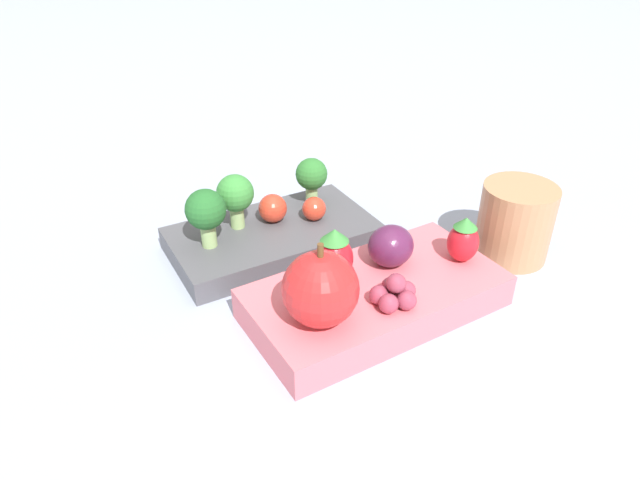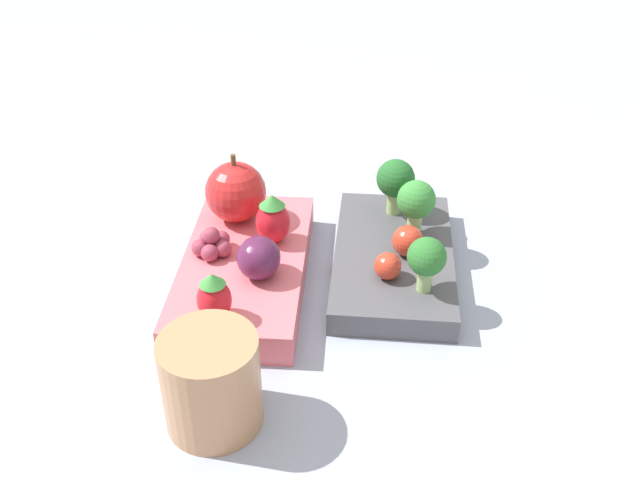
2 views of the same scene
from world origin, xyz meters
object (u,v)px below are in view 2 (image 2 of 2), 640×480
broccoli_floret_0 (416,201)px  grape_cluster (212,244)px  plum (259,258)px  drinking_cup (211,382)px  broccoli_floret_1 (427,259)px  broccoli_floret_2 (395,180)px  strawberry_1 (273,219)px  strawberry_0 (214,297)px  cherry_tomato_1 (388,266)px  cherry_tomato_0 (408,241)px  bento_box_fruit (245,269)px  apple (236,192)px  bento_box_savoury (393,259)px

broccoli_floret_0 → grape_cluster: size_ratio=1.52×
plum → drinking_cup: 0.13m
broccoli_floret_1 → broccoli_floret_2: (-0.11, -0.02, 0.00)m
broccoli_floret_2 → strawberry_1: 0.12m
strawberry_0 → drinking_cup: bearing=8.8°
plum → grape_cluster: (-0.03, -0.04, -0.01)m
broccoli_floret_0 → broccoli_floret_1: bearing=3.1°
cherry_tomato_1 → cherry_tomato_0: bearing=153.6°
bento_box_fruit → drinking_cup: (0.15, 0.00, 0.02)m
apple → plum: size_ratio=1.68×
strawberry_0 → grape_cluster: size_ratio=1.17×
bento_box_fruit → broccoli_floret_1: size_ratio=4.26×
cherry_tomato_1 → plum: bearing=-83.8°
strawberry_1 → strawberry_0: bearing=-16.3°
broccoli_floret_0 → drinking_cup: 0.24m
grape_cluster → broccoli_floret_2: bearing=119.1°
apple → grape_cluster: 0.06m
cherry_tomato_0 → strawberry_1: 0.11m
cherry_tomato_0 → apple: (-0.04, -0.15, 0.02)m
strawberry_1 → broccoli_floret_0: bearing=103.1°
broccoli_floret_2 → grape_cluster: 0.17m
drinking_cup → strawberry_1: bearing=173.9°
bento_box_savoury → broccoli_floret_1: bearing=22.2°
apple → broccoli_floret_0: bearing=87.7°
broccoli_floret_0 → broccoli_floret_1: size_ratio=1.09×
broccoli_floret_2 → cherry_tomato_1: (0.10, -0.01, -0.02)m
broccoli_floret_0 → strawberry_1: same height
strawberry_1 → grape_cluster: size_ratio=1.34×
plum → drinking_cup: size_ratio=0.55×
cherry_tomato_0 → grape_cluster: grape_cluster is taller
broccoli_floret_0 → drinking_cup: size_ratio=0.74×
grape_cluster → cherry_tomato_1: bearing=83.5°
broccoli_floret_2 → drinking_cup: bearing=-27.1°
bento_box_fruit → broccoli_floret_2: broccoli_floret_2 is taller
bento_box_fruit → broccoli_floret_0: 0.15m
broccoli_floret_2 → plum: bearing=-44.2°
bento_box_savoury → apple: size_ratio=2.95×
plum → drinking_cup: (0.12, -0.01, -0.01)m
broccoli_floret_1 → grape_cluster: broccoli_floret_1 is taller
cherry_tomato_0 → strawberry_0: strawberry_0 is taller
bento_box_fruit → strawberry_1: (-0.02, 0.02, 0.03)m
cherry_tomato_0 → drinking_cup: bearing=-37.5°
broccoli_floret_0 → grape_cluster: (0.05, -0.17, -0.02)m
bento_box_savoury → broccoli_floret_0: 0.05m
bento_box_fruit → strawberry_1: strawberry_1 is taller
bento_box_fruit → broccoli_floret_1: (0.03, 0.14, 0.04)m
bento_box_fruit → bento_box_savoury: bearing=102.0°
broccoli_floret_2 → apple: 0.14m
broccoli_floret_1 → grape_cluster: 0.17m
strawberry_0 → grape_cluster: bearing=-167.5°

